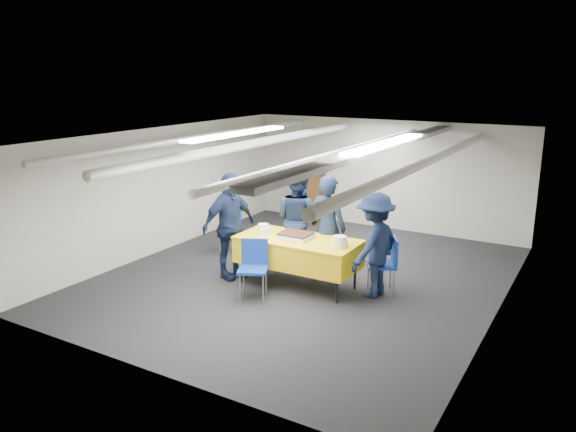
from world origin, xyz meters
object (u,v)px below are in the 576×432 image
object	(u,v)px
chair_right	(387,259)
sailor_b	(298,220)
sheet_cake	(295,236)
serving_table	(298,251)
chair_left	(230,223)
chair_near	(254,262)
sailor_a	(328,228)
podium	(308,195)
sailor_d	(375,245)
sailor_c	(229,226)

from	to	relation	value
chair_right	sailor_b	world-z (taller)	sailor_b
sheet_cake	serving_table	bearing A→B (deg)	13.11
sheet_cake	chair_right	size ratio (longest dim) A/B	0.59
chair_right	chair_left	size ratio (longest dim) A/B	1.00
chair_near	chair_right	xyz separation A→B (m)	(1.66, 1.13, 0.00)
sailor_a	serving_table	bearing A→B (deg)	65.28
chair_near	chair_right	bearing A→B (deg)	34.21
podium	sailor_d	bearing A→B (deg)	-48.33
serving_table	podium	xyz separation A→B (m)	(-1.68, 3.43, 0.05)
serving_table	chair_right	size ratio (longest dim) A/B	2.19
chair_left	sailor_a	size ratio (longest dim) A/B	0.51
chair_near	sailor_c	xyz separation A→B (m)	(-0.79, 0.48, 0.34)
chair_near	sailor_b	world-z (taller)	sailor_b
serving_table	sailor_c	bearing A→B (deg)	-168.45
chair_right	sailor_c	distance (m)	2.55
sheet_cake	sailor_d	bearing A→B (deg)	10.62
chair_near	sailor_d	bearing A→B (deg)	31.40
chair_near	sailor_a	size ratio (longest dim) A/B	0.51
chair_right	sailor_c	world-z (taller)	sailor_c
serving_table	podium	size ratio (longest dim) A/B	1.52
podium	chair_left	bearing A→B (deg)	-96.13
podium	sheet_cake	bearing A→B (deg)	-64.46
sailor_a	sailor_c	world-z (taller)	sailor_c
sailor_b	chair_near	bearing A→B (deg)	104.91
chair_near	sailor_a	world-z (taller)	sailor_a
chair_left	sailor_a	xyz separation A→B (m)	(2.20, -0.38, 0.32)
serving_table	sailor_c	size ratio (longest dim) A/B	1.10
sailor_a	sailor_b	size ratio (longest dim) A/B	1.00
chair_right	sailor_c	bearing A→B (deg)	-165.16
sailor_b	podium	bearing A→B (deg)	-51.82
chair_left	sailor_a	world-z (taller)	sailor_a
serving_table	sheet_cake	distance (m)	0.26
sheet_cake	podium	bearing A→B (deg)	115.54
sailor_c	sailor_d	distance (m)	2.35
chair_near	sailor_b	size ratio (longest dim) A/B	0.51
sheet_cake	chair_near	world-z (taller)	chair_near
serving_table	chair_left	bearing A→B (deg)	155.05
chair_left	sailor_d	world-z (taller)	sailor_d
sailor_b	sailor_c	distance (m)	1.19
sheet_cake	sailor_d	distance (m)	1.24
sailor_b	sailor_c	world-z (taller)	sailor_c
chair_near	sailor_d	world-z (taller)	sailor_d
sheet_cake	chair_right	distance (m)	1.44
podium	serving_table	bearing A→B (deg)	-63.89
podium	chair_near	xyz separation A→B (m)	(1.33, -4.14, -0.08)
podium	chair_near	distance (m)	4.35
serving_table	sailor_d	distance (m)	1.22
chair_near	chair_left	bearing A→B (deg)	134.71
sheet_cake	chair_left	distance (m)	2.14
sheet_cake	sailor_c	size ratio (longest dim) A/B	0.30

